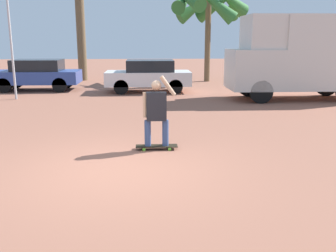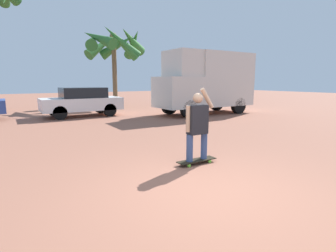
# 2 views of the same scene
# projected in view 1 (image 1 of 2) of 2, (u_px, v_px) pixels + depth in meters

# --- Properties ---
(ground_plane) EXTENTS (80.00, 80.00, 0.00)m
(ground_plane) POSITION_uv_depth(u_px,v_px,m) (118.00, 170.00, 7.01)
(ground_plane) COLOR #935B47
(skateboard) EXTENTS (0.92, 0.25, 0.09)m
(skateboard) POSITION_uv_depth(u_px,v_px,m) (157.00, 146.00, 8.29)
(skateboard) COLOR black
(skateboard) RESTS_ON ground_plane
(person_skateboarder) EXTENTS (0.72, 0.22, 1.55)m
(person_skateboarder) POSITION_uv_depth(u_px,v_px,m) (156.00, 110.00, 8.10)
(person_skateboarder) COLOR #384C7A
(person_skateboarder) RESTS_ON skateboard
(camper_van) EXTENTS (5.49, 2.06, 3.29)m
(camper_van) POSITION_uv_depth(u_px,v_px,m) (302.00, 55.00, 14.83)
(camper_van) COLOR black
(camper_van) RESTS_ON ground_plane
(parked_car_white) EXTENTS (3.86, 1.75, 1.46)m
(parked_car_white) POSITION_uv_depth(u_px,v_px,m) (149.00, 75.00, 17.16)
(parked_car_white) COLOR black
(parked_car_white) RESTS_ON ground_plane
(parked_car_blue) EXTENTS (4.02, 1.79, 1.45)m
(parked_car_blue) POSITION_uv_depth(u_px,v_px,m) (37.00, 74.00, 17.71)
(parked_car_blue) COLOR black
(parked_car_blue) RESTS_ON ground_plane
(palm_tree_near_van) EXTENTS (4.45, 4.53, 5.44)m
(palm_tree_near_van) POSITION_uv_depth(u_px,v_px,m) (209.00, 3.00, 20.65)
(palm_tree_near_van) COLOR brown
(palm_tree_near_van) RESTS_ON ground_plane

